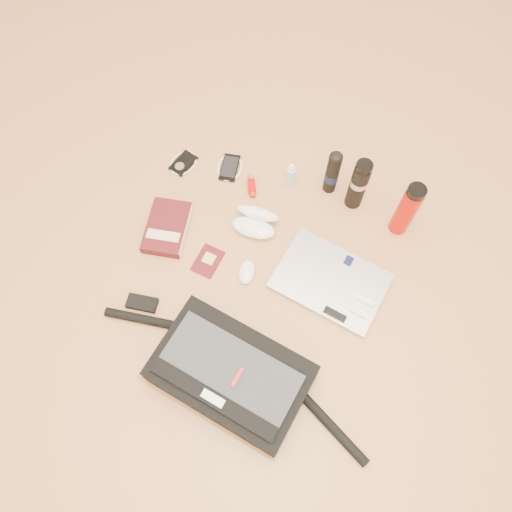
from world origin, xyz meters
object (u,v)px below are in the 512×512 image
(thermos_black, at_px, (358,184))
(laptop, at_px, (331,282))
(book, at_px, (167,228))
(thermos_red, at_px, (407,210))
(messenger_bag, at_px, (230,374))

(thermos_black, bearing_deg, laptop, -94.00)
(book, bearing_deg, thermos_red, 10.77)
(laptop, xyz_separation_m, thermos_red, (0.21, 0.28, 0.12))
(messenger_bag, bearing_deg, book, 143.98)
(laptop, xyz_separation_m, book, (-0.63, 0.07, 0.01))
(messenger_bag, height_order, thermos_red, thermos_red)
(thermos_black, distance_m, thermos_red, 0.19)
(messenger_bag, xyz_separation_m, thermos_red, (0.46, 0.69, 0.07))
(book, xyz_separation_m, thermos_red, (0.83, 0.21, 0.11))
(laptop, bearing_deg, thermos_black, 102.23)
(messenger_bag, relative_size, thermos_red, 3.62)
(messenger_bag, distance_m, thermos_red, 0.83)
(laptop, bearing_deg, messenger_bag, -106.27)
(thermos_black, height_order, thermos_red, thermos_red)
(book, bearing_deg, thermos_black, 19.83)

